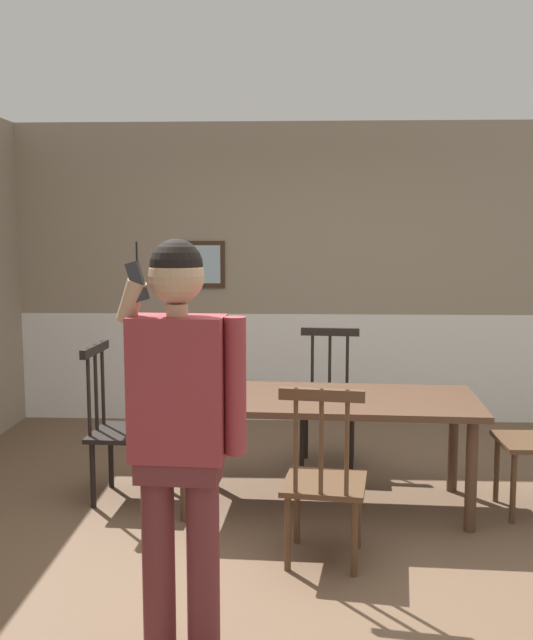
% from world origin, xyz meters
% --- Properties ---
extents(ground_plane, '(6.23, 6.23, 0.00)m').
position_xyz_m(ground_plane, '(0.00, 0.00, 0.00)').
color(ground_plane, brown).
extents(room_back_partition, '(5.32, 0.17, 2.77)m').
position_xyz_m(room_back_partition, '(-0.00, 2.84, 1.33)').
color(room_back_partition, gray).
rests_on(room_back_partition, ground_plane).
extents(dining_table, '(1.97, 0.99, 0.72)m').
position_xyz_m(dining_table, '(0.19, 0.64, 0.64)').
color(dining_table, '#4C3323').
rests_on(dining_table, ground_plane).
extents(chair_near_window, '(0.49, 0.49, 0.99)m').
position_xyz_m(chair_near_window, '(0.14, -0.19, 0.46)').
color(chair_near_window, '#513823').
rests_on(chair_near_window, ground_plane).
extents(chair_by_doorway, '(0.49, 0.49, 1.04)m').
position_xyz_m(chair_by_doorway, '(0.24, 1.47, 0.49)').
color(chair_by_doorway, black).
rests_on(chair_by_doorway, ground_plane).
extents(chair_opposite_corner, '(0.50, 0.50, 1.04)m').
position_xyz_m(chair_opposite_corner, '(-1.16, 0.71, 0.49)').
color(chair_opposite_corner, black).
rests_on(chair_opposite_corner, ground_plane).
extents(person_figure, '(0.55, 0.24, 1.75)m').
position_xyz_m(person_figure, '(-0.49, -1.04, 1.01)').
color(person_figure, brown).
rests_on(person_figure, ground_plane).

